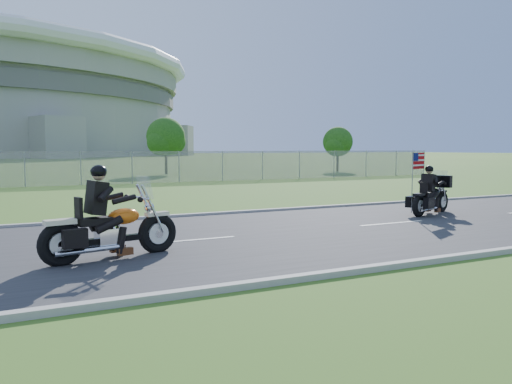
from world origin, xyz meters
name	(u,v)px	position (x,y,z in m)	size (l,w,h in m)	color
ground	(267,235)	(0.00, 0.00, 0.00)	(420.00, 420.00, 0.00)	#355C1D
road	(267,235)	(0.00, 0.00, 0.02)	(120.00, 8.00, 0.04)	#28282B
curb_north	(209,214)	(0.00, 4.05, 0.05)	(120.00, 0.18, 0.12)	#9E9B93
curb_south	(373,269)	(0.00, -4.05, 0.05)	(120.00, 0.18, 0.12)	#9E9B93
fence	(25,169)	(-5.00, 20.00, 1.00)	(60.00, 0.03, 2.00)	gray
tree_fence_near	(166,139)	(6.04, 30.04, 2.97)	(3.52, 3.28, 4.75)	#382316
tree_fence_far	(338,143)	(22.04, 28.03, 2.64)	(3.08, 2.87, 4.20)	#382316
motorcycle_lead	(110,230)	(-4.00, -1.12, 0.59)	(2.76, 1.05, 1.87)	black
motorcycle_follow	(431,198)	(6.51, 1.03, 0.56)	(2.33, 1.20, 2.02)	black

